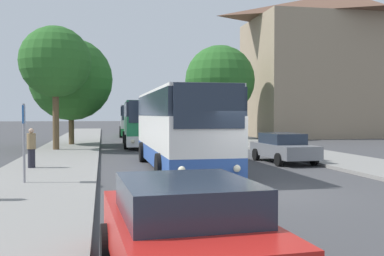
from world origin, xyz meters
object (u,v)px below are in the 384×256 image
Objects in this scene: bus_front at (179,128)px; pedestrian_waiting_near at (31,148)px; parked_car_right_near at (283,147)px; tree_right_near at (220,80)px; bus_rear at (132,120)px; parked_car_right_far at (217,135)px; bus_middle at (142,123)px; bus_stop_sign at (24,134)px; tree_left_far at (55,62)px; tree_left_near at (71,79)px; parked_car_left_curb at (184,230)px.

pedestrian_waiting_near is (-6.21, 0.48, -0.83)m from bus_front.
parked_car_right_near is 0.51× the size of tree_right_near.
bus_front is 23.72m from tree_right_near.
parked_car_right_far is (5.54, -16.26, -0.95)m from bus_rear.
bus_stop_sign is (-5.49, -18.69, -0.02)m from bus_middle.
bus_front is 6.93m from bus_stop_sign.
bus_stop_sign is at bearing -104.56° from bus_middle.
parked_car_right_far is 9.14m from tree_right_near.
tree_left_far is (0.02, 10.01, 4.73)m from pedestrian_waiting_near.
bus_front is 6.28m from pedestrian_waiting_near.
parked_car_right_near is 15.52m from tree_left_far.
tree_left_far is at bearing -140.10° from tree_right_near.
pedestrian_waiting_near is (-6.17, -30.43, -0.78)m from bus_rear.
tree_left_near reaches higher than bus_middle.
bus_middle is at bearing -138.10° from tree_right_near.
tree_left_near is 14.81m from tree_right_near.
parked_car_left_curb is at bearing 71.26° from parked_car_right_far.
bus_rear reaches higher than parked_car_right_far.
parked_car_left_curb is 0.48× the size of tree_right_near.
parked_car_left_curb is 0.92× the size of parked_car_right_far.
parked_car_right_far is at bearing -0.67° from bus_middle.
pedestrian_waiting_near is at bearing 95.38° from bus_stop_sign.
tree_left_far is at bearing -104.59° from bus_rear.
bus_rear is 12.35m from tree_right_near.
bus_rear is 1.53× the size of tree_left_near.
pedestrian_waiting_near is at bearing -92.45° from tree_left_near.
parked_car_right_near is (5.49, 1.55, -1.06)m from bus_front.
bus_stop_sign is (-5.77, -34.70, -0.01)m from bus_rear.
parked_car_right_far is 0.58× the size of tree_left_near.
bus_middle is at bearing 73.63° from bus_stop_sign.
parked_car_right_near is 1.75× the size of bus_stop_sign.
tree_left_far is at bearing 120.17° from bus_front.
tree_right_near reaches higher than bus_rear.
bus_rear is at bearing -74.46° from parked_car_right_far.
parked_car_right_far is 0.59× the size of tree_left_far.
bus_middle is 0.90× the size of bus_rear.
parked_car_right_near is at bearing -64.70° from bus_middle.
tree_left_far is (-0.38, 14.28, 3.96)m from bus_stop_sign.
tree_left_far is (-11.68, 8.94, 4.96)m from parked_car_right_near.
bus_middle is at bearing -5.78° from parked_car_right_far.
bus_front is 15.69m from parked_car_right_far.
tree_left_far reaches higher than bus_stop_sign.
parked_car_right_far is (5.51, 14.66, -1.00)m from bus_front.
parked_car_left_curb is 16.62m from parked_car_right_near.
tree_left_far is at bearing 16.31° from parked_car_right_far.
parked_car_right_near is 12.53m from bus_stop_sign.
bus_rear is 2.88× the size of parked_car_left_curb.
tree_right_near is at bearing 39.90° from tree_left_far.
bus_front reaches higher than bus_middle.
bus_front is 2.47× the size of parked_car_right_near.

